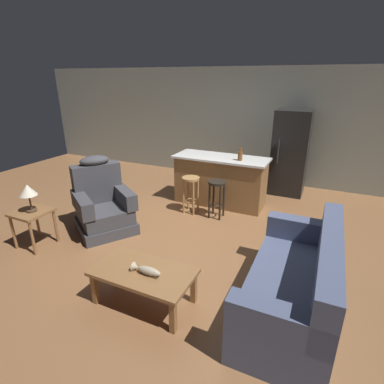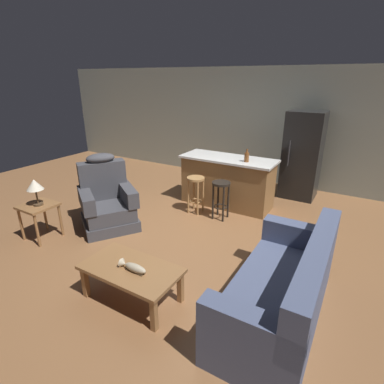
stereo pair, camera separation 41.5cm
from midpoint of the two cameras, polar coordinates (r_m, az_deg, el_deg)
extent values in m
plane|color=brown|center=(4.92, -2.67, -7.71)|extent=(12.00, 12.00, 0.00)
cube|color=#939E93|center=(7.30, 8.89, 12.40)|extent=(12.00, 0.05, 2.60)
cube|color=olive|center=(3.41, -12.84, -14.75)|extent=(1.10, 0.60, 0.04)
cube|color=olive|center=(3.68, -21.27, -16.85)|extent=(0.06, 0.06, 0.38)
cube|color=olive|center=(3.17, -7.71, -22.62)|extent=(0.06, 0.06, 0.38)
cube|color=olive|center=(3.95, -16.23, -13.35)|extent=(0.06, 0.06, 0.38)
cube|color=olive|center=(3.47, -3.26, -17.80)|extent=(0.06, 0.06, 0.38)
cube|color=#4C3823|center=(3.33, -11.85, -15.17)|extent=(0.22, 0.07, 0.01)
ellipsoid|color=tan|center=(3.30, -11.91, -14.62)|extent=(0.28, 0.09, 0.09)
cone|color=tan|center=(3.40, -14.28, -13.77)|extent=(0.06, 0.10, 0.10)
cube|color=#4C5675|center=(3.54, 14.39, -19.56)|extent=(0.86, 1.91, 0.20)
cube|color=#4C5675|center=(3.41, 14.72, -16.87)|extent=(0.86, 1.91, 0.22)
cube|color=#4C5675|center=(3.18, 21.13, -12.56)|extent=(0.22, 1.90, 0.52)
cube|color=#4C5675|center=(2.61, 11.42, -23.35)|extent=(0.84, 0.21, 0.28)
cube|color=#4C5675|center=(4.00, 17.37, -6.88)|extent=(0.84, 0.21, 0.28)
cube|color=#3D3D42|center=(5.19, -18.23, -6.11)|extent=(1.16, 1.16, 0.18)
cube|color=#3D3D42|center=(5.10, -18.50, -4.01)|extent=(1.08, 1.07, 0.24)
cube|color=#3D3D42|center=(5.22, -19.83, 1.60)|extent=(0.62, 0.76, 0.64)
ellipsoid|color=#3D3D42|center=(5.12, -20.35, 5.62)|extent=(0.48, 0.53, 0.16)
cube|color=#3D3D42|center=(5.06, -15.16, -0.77)|extent=(0.76, 0.59, 0.26)
cube|color=#3D3D42|center=(4.94, -22.47, -2.21)|extent=(0.76, 0.59, 0.26)
cube|color=olive|center=(5.01, -30.42, -3.39)|extent=(0.48, 0.48, 0.04)
cylinder|color=olive|center=(5.18, -32.91, -6.56)|extent=(0.04, 0.04, 0.52)
cylinder|color=olive|center=(4.87, -30.32, -7.71)|extent=(0.04, 0.04, 0.52)
cylinder|color=olive|center=(5.37, -29.41, -4.93)|extent=(0.04, 0.04, 0.52)
cylinder|color=olive|center=(5.07, -26.71, -5.92)|extent=(0.04, 0.04, 0.52)
cylinder|color=#4C3823|center=(4.98, -30.34, -3.11)|extent=(0.14, 0.14, 0.03)
cylinder|color=#4C3823|center=(4.93, -30.61, -1.78)|extent=(0.02, 0.02, 0.22)
cone|color=beige|center=(4.87, -31.02, 0.29)|extent=(0.24, 0.24, 0.16)
cube|color=olive|center=(5.87, 3.40, 1.98)|extent=(1.71, 0.63, 0.91)
cube|color=silver|center=(5.73, 3.50, 6.48)|extent=(1.80, 0.70, 0.04)
cylinder|color=#A87A47|center=(5.39, -2.45, 2.57)|extent=(0.32, 0.32, 0.04)
torus|color=#A87A47|center=(5.55, -2.38, -1.75)|extent=(0.23, 0.23, 0.02)
cylinder|color=#A87A47|center=(5.47, -3.80, -0.97)|extent=(0.04, 0.04, 0.64)
cylinder|color=#A87A47|center=(5.38, -1.94, -1.31)|extent=(0.04, 0.04, 0.64)
cylinder|color=#A87A47|center=(5.63, -2.83, -0.28)|extent=(0.04, 0.04, 0.64)
cylinder|color=#A87A47|center=(5.55, -1.00, -0.60)|extent=(0.04, 0.04, 0.64)
cylinder|color=black|center=(5.19, 2.55, 1.81)|extent=(0.32, 0.32, 0.04)
torus|color=black|center=(5.35, 2.47, -2.65)|extent=(0.23, 0.23, 0.02)
cylinder|color=black|center=(5.26, 1.06, -1.86)|extent=(0.04, 0.04, 0.64)
cylinder|color=black|center=(5.19, 3.08, -2.22)|extent=(0.04, 0.04, 0.64)
cylinder|color=black|center=(5.43, 1.93, -1.12)|extent=(0.04, 0.04, 0.64)
cylinder|color=black|center=(5.36, 3.89, -1.46)|extent=(0.04, 0.04, 0.64)
cube|color=black|center=(6.59, 16.49, 7.15)|extent=(0.70, 0.66, 1.76)
cylinder|color=#333338|center=(6.27, 14.29, 7.50)|extent=(0.02, 0.02, 0.50)
cylinder|color=brown|center=(5.48, 7.01, 6.79)|extent=(0.09, 0.09, 0.16)
cylinder|color=brown|center=(5.45, 7.07, 7.97)|extent=(0.03, 0.03, 0.07)
camera|label=1|loc=(0.21, -92.64, -1.01)|focal=28.00mm
camera|label=2|loc=(0.21, 87.36, 1.01)|focal=28.00mm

